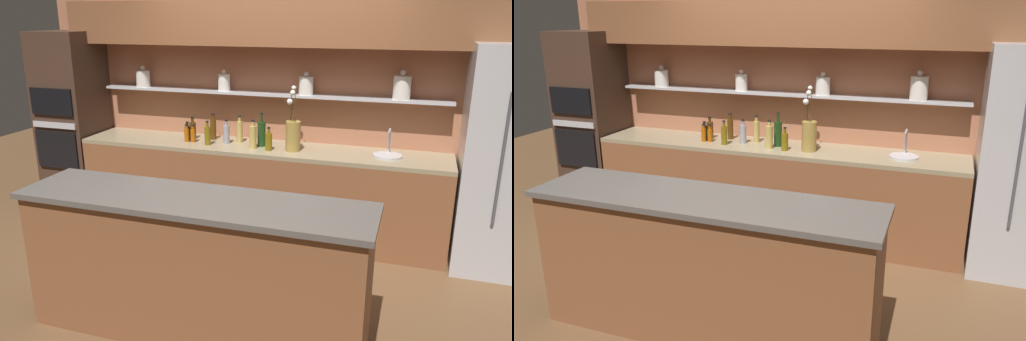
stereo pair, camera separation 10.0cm
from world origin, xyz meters
TOP-DOWN VIEW (x-y plane):
  - ground_plane at (0.00, 0.00)m, footprint 12.00×12.00m
  - back_wall_unit at (-0.00, 1.53)m, footprint 5.20×0.44m
  - back_counter_unit at (-0.13, 1.24)m, footprint 3.69×0.62m
  - island_counter at (0.00, -0.55)m, footprint 2.40×0.61m
  - oven_tower at (-2.30, 1.24)m, footprint 0.60×0.64m
  - flower_vase at (0.24, 1.17)m, footprint 0.14×0.19m
  - sink_fixture at (1.12, 1.25)m, footprint 0.26×0.26m
  - bottle_sauce_0 at (-0.88, 1.18)m, footprint 0.05×0.05m
  - bottle_spirit_1 at (-0.66, 1.37)m, footprint 0.06×0.06m
  - bottle_spirit_2 at (-0.36, 1.33)m, footprint 0.06×0.06m
  - bottle_spirit_3 at (-0.15, 1.14)m, footprint 0.07×0.07m
  - bottle_oil_4 at (-0.63, 1.13)m, footprint 0.06×0.06m
  - bottle_spirit_5 at (-0.88, 1.33)m, footprint 0.07×0.07m
  - bottle_sauce_6 at (-0.90, 1.24)m, footprint 0.05×0.05m
  - bottle_spirit_7 at (-0.47, 1.24)m, footprint 0.07×0.07m
  - bottle_wine_8 at (-0.10, 1.25)m, footprint 0.08×0.08m
  - bottle_oil_9 at (0.02, 1.12)m, footprint 0.07×0.07m
  - bottle_sauce_10 at (-0.81, 1.19)m, footprint 0.05×0.05m

SIDE VIEW (x-z plane):
  - ground_plane at x=0.00m, z-range 0.00..0.00m
  - back_counter_unit at x=-0.13m, z-range 0.00..0.92m
  - island_counter at x=0.00m, z-range 0.00..1.02m
  - sink_fixture at x=1.12m, z-range 0.82..1.07m
  - bottle_sauce_10 at x=-0.81m, z-range 0.91..1.09m
  - bottle_sauce_0 at x=-0.88m, z-range 0.91..1.09m
  - oven_tower at x=-2.30m, z-range 0.00..2.00m
  - bottle_sauce_6 at x=-0.90m, z-range 0.90..1.10m
  - bottle_oil_9 at x=0.02m, z-range 0.90..1.12m
  - bottle_spirit_5 at x=-0.88m, z-range 0.90..1.13m
  - bottle_oil_4 at x=-0.63m, z-range 0.90..1.14m
  - bottle_spirit_7 at x=-0.47m, z-range 0.90..1.14m
  - bottle_spirit_2 at x=-0.36m, z-range 0.90..1.17m
  - bottle_spirit_1 at x=-0.66m, z-range 0.90..1.17m
  - bottle_spirit_3 at x=-0.15m, z-range 0.90..1.18m
  - bottle_wine_8 at x=-0.10m, z-range 0.88..1.22m
  - flower_vase at x=0.24m, z-range 0.78..1.39m
  - back_wall_unit at x=0.00m, z-range 0.25..2.85m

